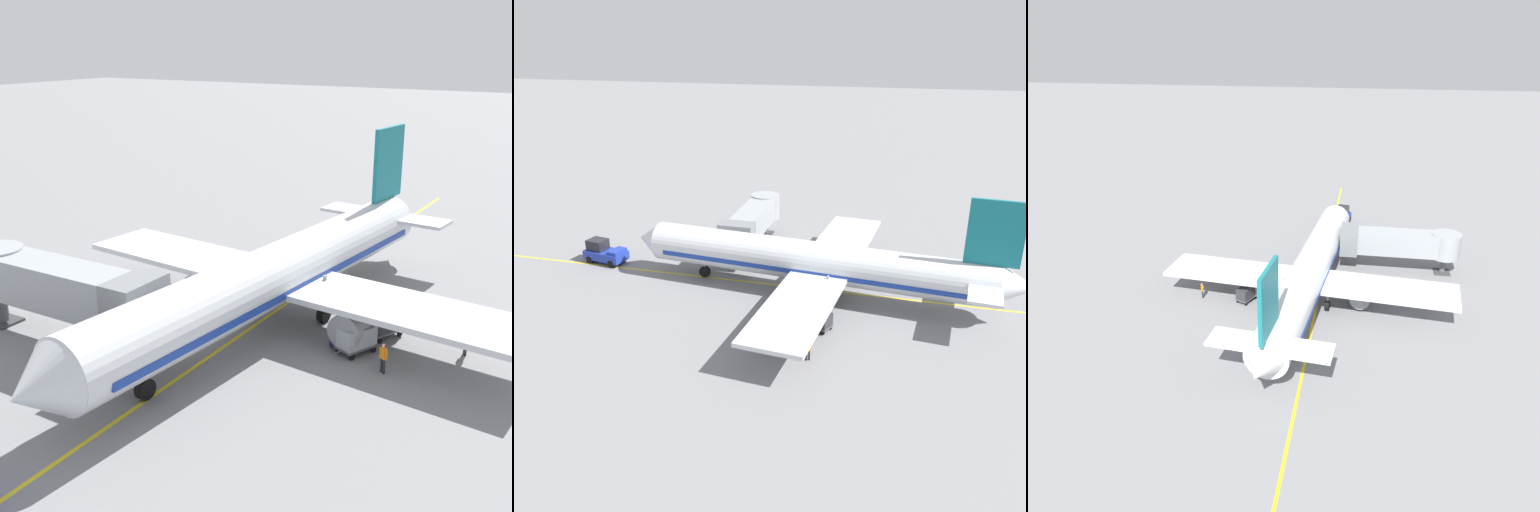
# 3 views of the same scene
# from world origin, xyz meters

# --- Properties ---
(ground_plane) EXTENTS (400.00, 400.00, 0.00)m
(ground_plane) POSITION_xyz_m (0.00, 0.00, 0.00)
(ground_plane) COLOR slate
(gate_lead_in_line) EXTENTS (0.24, 80.00, 0.01)m
(gate_lead_in_line) POSITION_xyz_m (0.00, 0.00, 0.00)
(gate_lead_in_line) COLOR gold
(gate_lead_in_line) RESTS_ON ground
(parked_airliner) EXTENTS (30.36, 37.35, 10.63)m
(parked_airliner) POSITION_xyz_m (-0.98, -1.18, 3.19)
(parked_airliner) COLOR silver
(parked_airliner) RESTS_ON ground
(jet_bridge) EXTENTS (13.66, 3.50, 4.98)m
(jet_bridge) POSITION_xyz_m (8.49, 7.65, 3.45)
(jet_bridge) COLOR #93999E
(jet_bridge) RESTS_ON ground
(pushback_tractor) EXTENTS (2.94, 4.72, 2.40)m
(pushback_tractor) POSITION_xyz_m (1.01, 21.87, 1.10)
(pushback_tractor) COLOR #1E339E
(pushback_tractor) RESTS_ON ground
(baggage_tug_lead) EXTENTS (1.86, 2.73, 1.62)m
(baggage_tug_lead) POSITION_xyz_m (-6.23, -0.33, 0.71)
(baggage_tug_lead) COLOR navy
(baggage_tug_lead) RESTS_ON ground
(baggage_cart_front) EXTENTS (2.08, 2.93, 1.58)m
(baggage_cart_front) POSITION_xyz_m (-6.81, 0.24, 0.95)
(baggage_cart_front) COLOR #4C4C51
(baggage_cart_front) RESTS_ON ground
(baggage_cart_second_in_train) EXTENTS (2.08, 2.93, 1.58)m
(baggage_cart_second_in_train) POSITION_xyz_m (-7.39, -2.58, 0.95)
(baggage_cart_second_in_train) COLOR #4C4C51
(baggage_cart_second_in_train) RESTS_ON ground
(ground_crew_wing_walker) EXTENTS (0.38, 0.69, 1.69)m
(ground_crew_wing_walker) POSITION_xyz_m (-12.18, -2.66, 0.95)
(ground_crew_wing_walker) COLOR #232328
(ground_crew_wing_walker) RESTS_ON ground
(ground_crew_loader) EXTENTS (0.66, 0.46, 1.69)m
(ground_crew_loader) POSITION_xyz_m (-8.96, 1.71, 0.95)
(ground_crew_loader) COLOR #232328
(ground_crew_loader) RESTS_ON ground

